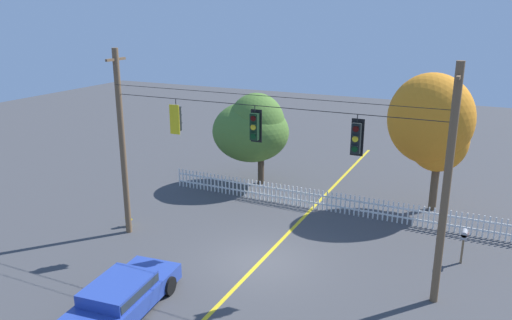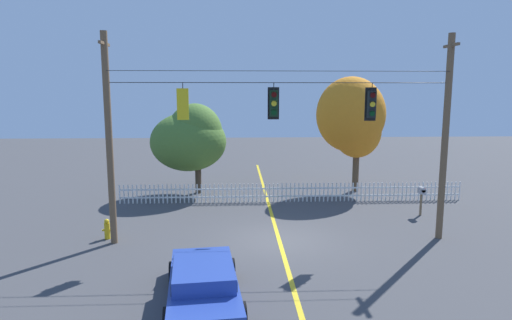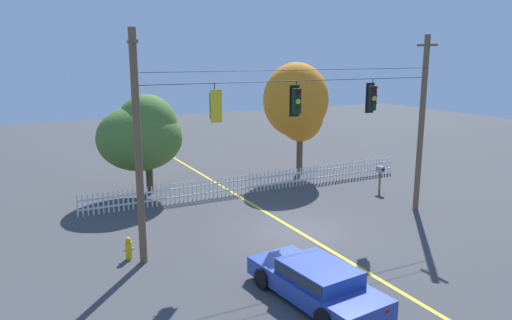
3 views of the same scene
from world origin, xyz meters
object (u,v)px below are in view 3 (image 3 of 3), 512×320
at_px(parked_car, 316,281).
at_px(autumn_maple_mid, 297,104).
at_px(traffic_signal_northbound_primary, 372,98).
at_px(autumn_maple_near_fence, 142,134).
at_px(traffic_signal_eastbound_side, 296,101).
at_px(roadside_mailbox, 380,171).
at_px(fire_hydrant, 129,248).
at_px(traffic_signal_southbound_primary, 215,106).

bearing_deg(parked_car, autumn_maple_mid, 60.32).
bearing_deg(traffic_signal_northbound_primary, autumn_maple_near_fence, 133.71).
xyz_separation_m(traffic_signal_eastbound_side, traffic_signal_northbound_primary, (3.69, 0.00, -0.03)).
relative_size(traffic_signal_northbound_primary, roadside_mailbox, 1.05).
distance_m(traffic_signal_northbound_primary, autumn_maple_mid, 8.43).
bearing_deg(traffic_signal_eastbound_side, roadside_mailbox, 23.74).
xyz_separation_m(traffic_signal_northbound_primary, parked_car, (-6.02, -5.01, -4.68)).
xyz_separation_m(traffic_signal_northbound_primary, fire_hydrant, (-10.21, 0.47, -4.89)).
distance_m(traffic_signal_northbound_primary, fire_hydrant, 11.33).
height_order(traffic_signal_northbound_primary, fire_hydrant, traffic_signal_northbound_primary).
xyz_separation_m(traffic_signal_eastbound_side, fire_hydrant, (-6.52, 0.48, -4.92)).
bearing_deg(roadside_mailbox, parked_car, -139.41).
xyz_separation_m(traffic_signal_eastbound_side, autumn_maple_near_fence, (-3.95, 8.00, -2.14)).
bearing_deg(autumn_maple_mid, autumn_maple_near_fence, -178.61).
distance_m(traffic_signal_eastbound_side, autumn_maple_near_fence, 9.17).
xyz_separation_m(traffic_signal_northbound_primary, autumn_maple_mid, (1.53, 8.22, -1.04)).
relative_size(parked_car, fire_hydrant, 5.90).
xyz_separation_m(traffic_signal_northbound_primary, roadside_mailbox, (3.55, 3.19, -4.18)).
distance_m(traffic_signal_eastbound_side, fire_hydrant, 8.18).
bearing_deg(fire_hydrant, traffic_signal_southbound_primary, -8.87).
bearing_deg(fire_hydrant, roadside_mailbox, 11.15).
bearing_deg(autumn_maple_near_fence, fire_hydrant, -108.82).
height_order(traffic_signal_southbound_primary, parked_car, traffic_signal_southbound_primary).
height_order(autumn_maple_near_fence, autumn_maple_mid, autumn_maple_mid).
bearing_deg(autumn_maple_near_fence, roadside_mailbox, -23.26).
distance_m(traffic_signal_southbound_primary, autumn_maple_near_fence, 8.31).
relative_size(fire_hydrant, roadside_mailbox, 0.59).
height_order(traffic_signal_northbound_primary, parked_car, traffic_signal_northbound_primary).
xyz_separation_m(traffic_signal_eastbound_side, parked_car, (-2.32, -5.01, -4.72)).
height_order(parked_car, fire_hydrant, parked_car).
bearing_deg(fire_hydrant, parked_car, -52.59).
height_order(parked_car, roadside_mailbox, roadside_mailbox).
relative_size(traffic_signal_northbound_primary, autumn_maple_mid, 0.21).
bearing_deg(traffic_signal_eastbound_side, autumn_maple_mid, 57.59).
distance_m(autumn_maple_near_fence, parked_car, 13.36).
relative_size(traffic_signal_southbound_primary, traffic_signal_eastbound_side, 1.00).
xyz_separation_m(autumn_maple_mid, fire_hydrant, (-11.74, -7.75, -3.85)).
xyz_separation_m(fire_hydrant, roadside_mailbox, (13.76, 2.71, 0.71)).
bearing_deg(traffic_signal_southbound_primary, traffic_signal_eastbound_side, 0.32).
bearing_deg(autumn_maple_near_fence, traffic_signal_eastbound_side, -63.71).
distance_m(traffic_signal_southbound_primary, autumn_maple_mid, 11.94).
distance_m(traffic_signal_southbound_primary, traffic_signal_northbound_primary, 7.04).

